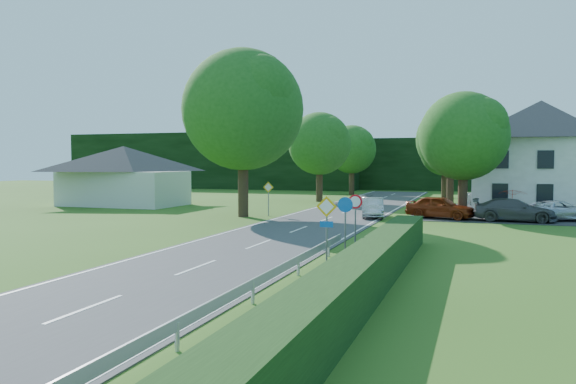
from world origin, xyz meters
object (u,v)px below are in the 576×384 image
at_px(streetlight, 458,153).
at_px(parked_car_red, 440,207).
at_px(motorcycle, 373,201).
at_px(parasol, 513,202).
at_px(moving_car, 373,208).
at_px(parked_car_grey, 514,210).
at_px(parked_car_silver_b, 560,211).
at_px(parked_car_silver_a, 498,199).

xyz_separation_m(streetlight, parked_car_red, (-0.97, -3.11, -3.66)).
relative_size(motorcycle, parasol, 0.98).
bearing_deg(moving_car, parked_car_grey, -8.48).
xyz_separation_m(streetlight, moving_car, (-5.36, -3.82, -3.76)).
distance_m(streetlight, parked_car_grey, 6.26).
xyz_separation_m(parked_car_grey, parked_car_silver_b, (2.84, 1.50, -0.08)).
distance_m(parked_car_red, parked_car_grey, 4.62).
relative_size(parked_car_silver_a, parasol, 2.51).
distance_m(parked_car_silver_a, parasol, 4.70).
height_order(moving_car, parasol, parasol).
bearing_deg(parked_car_red, parasol, -32.38).
bearing_deg(parasol, parked_car_silver_b, -51.14).
bearing_deg(parked_car_grey, parked_car_silver_b, -61.29).
height_order(streetlight, parked_car_silver_a, streetlight).
relative_size(streetlight, parked_car_silver_b, 1.72).
relative_size(moving_car, parked_car_silver_a, 0.78).
distance_m(streetlight, parked_car_red, 4.90).
bearing_deg(parked_car_silver_b, moving_car, 80.58).
xyz_separation_m(motorcycle, parasol, (10.60, -2.79, 0.40)).
xyz_separation_m(moving_car, parked_car_silver_b, (11.84, 1.82, -0.02)).
xyz_separation_m(motorcycle, parked_car_grey, (10.46, -7.64, 0.20)).
xyz_separation_m(streetlight, parked_car_silver_b, (6.48, -2.00, -3.78)).
xyz_separation_m(parked_car_grey, parasol, (0.14, 4.85, 0.20)).
distance_m(motorcycle, parasol, 10.97).
bearing_deg(parasol, moving_car, -150.49).
bearing_deg(parked_car_silver_a, parked_car_silver_b, -137.26).
bearing_deg(streetlight, parked_car_grey, -43.94).
height_order(motorcycle, parked_car_silver_b, parked_car_silver_b).
bearing_deg(parked_car_silver_a, parked_car_grey, -156.98).
xyz_separation_m(parked_car_silver_a, parked_car_silver_b, (3.52, -7.98, -0.20)).
height_order(streetlight, motorcycle, streetlight).
xyz_separation_m(parked_car_silver_a, parked_car_grey, (0.68, -9.48, -0.12)).
relative_size(moving_car, parked_car_grey, 0.81).
xyz_separation_m(motorcycle, parked_car_silver_b, (13.30, -6.14, 0.12)).
height_order(parked_car_silver_a, parked_car_grey, parked_car_silver_a).
xyz_separation_m(motorcycle, parked_car_red, (5.86, -7.26, 0.23)).
bearing_deg(moving_car, motorcycle, 89.91).
bearing_deg(parked_car_grey, parked_car_silver_a, 5.00).
distance_m(parked_car_silver_b, parasol, 4.32).
relative_size(parked_car_red, parked_car_grey, 0.89).
relative_size(parked_car_silver_a, parked_car_grey, 1.03).
bearing_deg(parked_car_silver_b, parked_car_grey, 99.65).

